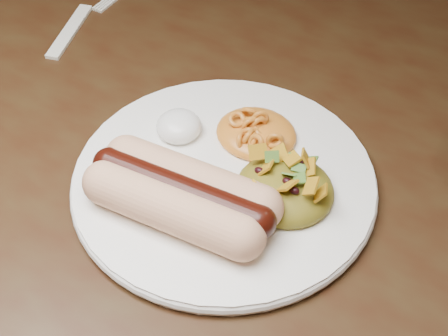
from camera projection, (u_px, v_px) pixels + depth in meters
The scene contains 7 objects.
table at pixel (210, 114), 0.81m from camera, with size 1.60×0.90×0.75m.
plate at pixel (224, 181), 0.60m from camera, with size 0.26×0.26×0.01m, color white.
hotdog at pixel (181, 194), 0.55m from camera, with size 0.14×0.08×0.04m.
mac_and_cheese at pixel (257, 125), 0.62m from camera, with size 0.08×0.07×0.03m, color orange.
sour_cream at pixel (179, 123), 0.62m from camera, with size 0.04×0.04×0.03m, color white.
taco_salad at pixel (285, 183), 0.57m from camera, with size 0.08×0.08×0.04m.
fork at pixel (70, 31), 0.76m from camera, with size 0.02×0.15×0.00m, color silver.
Camera 1 is at (0.32, -0.51, 1.20)m, focal length 55.00 mm.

